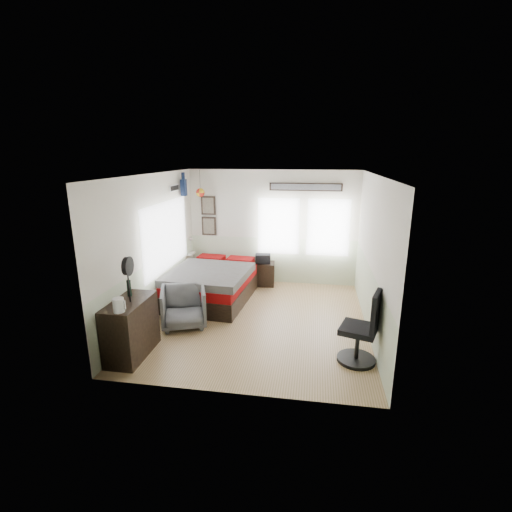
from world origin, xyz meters
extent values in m
cube|color=olive|center=(0.00, 0.00, -0.01)|extent=(4.00, 4.50, 0.01)
cube|color=beige|center=(0.00, 2.25, 1.35)|extent=(4.00, 0.02, 2.70)
cube|color=beige|center=(0.00, -2.25, 1.35)|extent=(4.00, 0.02, 2.70)
cube|color=beige|center=(-2.00, 0.00, 1.35)|extent=(0.02, 4.50, 2.70)
cube|color=beige|center=(2.00, 0.00, 1.35)|extent=(0.02, 4.50, 2.70)
cube|color=white|center=(0.00, 0.00, 2.70)|extent=(4.00, 4.50, 0.02)
cube|color=beige|center=(0.00, 2.24, 0.55)|extent=(4.00, 0.01, 1.10)
cube|color=beige|center=(-1.99, 0.00, 0.55)|extent=(0.01, 4.50, 1.10)
cube|color=beige|center=(1.99, 0.00, 0.55)|extent=(0.01, 4.50, 1.10)
cube|color=silver|center=(-1.96, 0.55, 1.45)|extent=(0.03, 2.20, 1.35)
cube|color=silver|center=(0.15, 2.21, 1.40)|extent=(0.95, 0.03, 1.30)
cube|color=silver|center=(1.30, 2.21, 1.40)|extent=(0.95, 0.03, 1.30)
cube|color=black|center=(-1.55, 2.21, 1.35)|extent=(0.35, 0.03, 0.45)
cube|color=black|center=(-1.55, 2.21, 1.85)|extent=(0.35, 0.03, 0.45)
cube|color=#7F7259|center=(-1.55, 2.20, 1.35)|extent=(0.27, 0.01, 0.37)
cube|color=#7F7259|center=(-1.55, 2.20, 1.85)|extent=(0.27, 0.01, 0.37)
cube|color=black|center=(0.75, 2.21, 2.32)|extent=(1.65, 0.03, 0.18)
cube|color=gray|center=(0.75, 2.20, 2.32)|extent=(1.58, 0.01, 0.13)
cube|color=white|center=(-1.97, 1.15, 2.35)|extent=(0.02, 0.48, 0.14)
sphere|color=red|center=(-1.65, 1.95, 2.18)|extent=(0.20, 0.20, 0.20)
cube|color=black|center=(-1.13, 0.95, 0.18)|extent=(1.73, 2.32, 0.35)
cube|color=#9E0A0E|center=(-1.13, 0.95, 0.45)|extent=(1.68, 2.28, 0.20)
cube|color=#565656|center=(-1.13, 0.70, 0.63)|extent=(1.74, 1.78, 0.15)
cube|color=#9E0A0E|center=(-1.49, 1.82, 0.63)|extent=(0.63, 0.43, 0.15)
cube|color=#9E0A0E|center=(-0.77, 1.82, 0.63)|extent=(0.63, 0.43, 0.15)
cube|color=black|center=(-1.74, -1.54, 0.45)|extent=(0.48, 1.00, 0.90)
imported|color=#535458|center=(-1.30, -0.42, 0.36)|extent=(1.00, 1.02, 0.73)
cube|color=black|center=(-0.19, 1.99, 0.27)|extent=(0.58, 0.48, 0.55)
cylinder|color=black|center=(1.69, -1.18, 0.03)|extent=(0.57, 0.57, 0.06)
cylinder|color=black|center=(1.69, -1.18, 0.28)|extent=(0.07, 0.07, 0.44)
cube|color=black|center=(1.69, -1.18, 0.53)|extent=(0.64, 0.64, 0.09)
cube|color=black|center=(1.90, -1.25, 0.86)|extent=(0.20, 0.46, 0.57)
cylinder|color=silver|center=(-1.67, -1.93, 1.00)|extent=(0.15, 0.15, 0.21)
cube|color=silver|center=(-1.58, -1.93, 1.01)|extent=(0.02, 0.02, 0.12)
cylinder|color=black|center=(-1.82, -1.34, 1.03)|extent=(0.07, 0.07, 0.26)
cylinder|color=black|center=(-1.70, -1.56, 1.17)|extent=(0.02, 0.02, 0.54)
cylinder|color=black|center=(-1.70, -1.56, 1.46)|extent=(0.07, 0.27, 0.27)
cylinder|color=black|center=(-1.66, -1.56, 1.46)|extent=(0.04, 0.29, 0.29)
cube|color=black|center=(-0.19, 1.99, 0.65)|extent=(0.38, 0.27, 0.21)
camera|label=1|loc=(0.98, -6.37, 3.04)|focal=26.00mm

